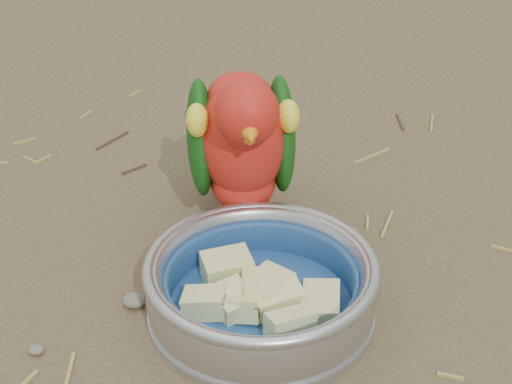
# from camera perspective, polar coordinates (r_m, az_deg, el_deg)

# --- Properties ---
(ground) EXTENTS (60.00, 60.00, 0.00)m
(ground) POSITION_cam_1_polar(r_m,az_deg,el_deg) (0.77, -4.04, -6.79)
(ground) COLOR brown
(food_bowl) EXTENTS (0.21, 0.21, 0.02)m
(food_bowl) POSITION_cam_1_polar(r_m,az_deg,el_deg) (0.73, 0.38, -8.53)
(food_bowl) COLOR #B2B2BA
(food_bowl) RESTS_ON ground
(bowl_wall) EXTENTS (0.21, 0.21, 0.04)m
(bowl_wall) POSITION_cam_1_polar(r_m,az_deg,el_deg) (0.71, 0.39, -6.66)
(bowl_wall) COLOR #B2B2BA
(bowl_wall) RESTS_ON food_bowl
(fruit_wedges) EXTENTS (0.13, 0.13, 0.03)m
(fruit_wedges) POSITION_cam_1_polar(r_m,az_deg,el_deg) (0.72, 0.38, -7.11)
(fruit_wedges) COLOR #E3E291
(fruit_wedges) RESTS_ON food_bowl
(lory_parrot) EXTENTS (0.18, 0.26, 0.19)m
(lory_parrot) POSITION_cam_1_polar(r_m,az_deg,el_deg) (0.80, -1.00, 2.83)
(lory_parrot) COLOR red
(lory_parrot) RESTS_ON ground
(ground_debris) EXTENTS (0.90, 0.80, 0.01)m
(ground_debris) POSITION_cam_1_polar(r_m,az_deg,el_deg) (0.83, -1.85, -3.31)
(ground_debris) COLOR #9D9445
(ground_debris) RESTS_ON ground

